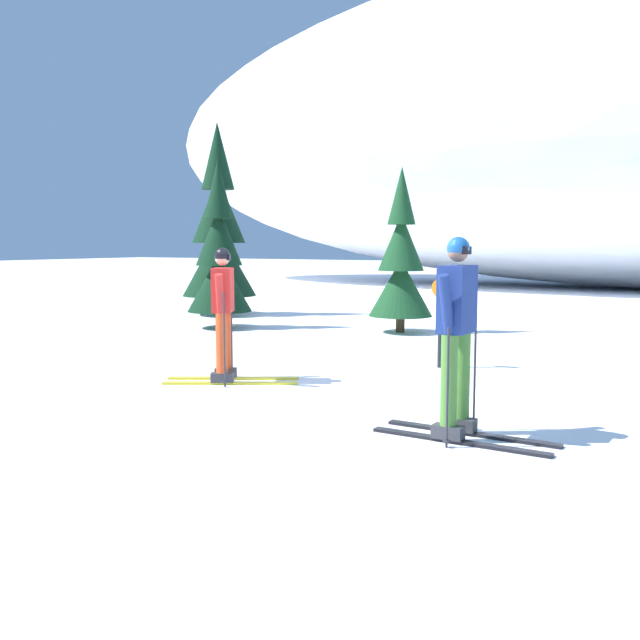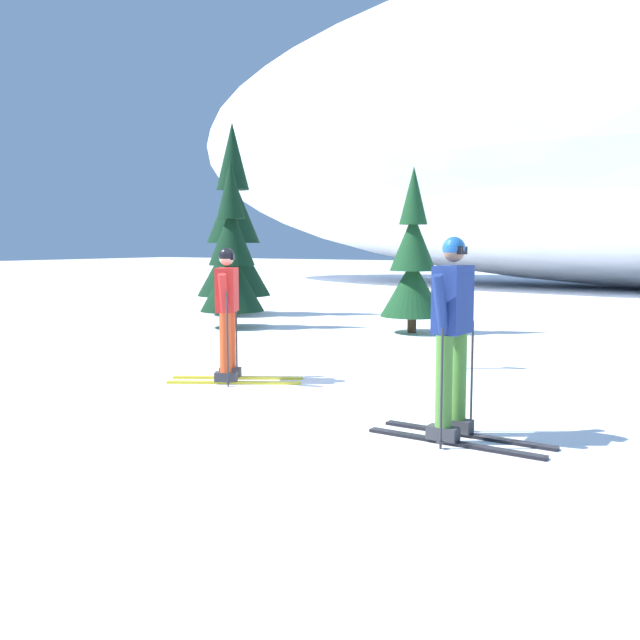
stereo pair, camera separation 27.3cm
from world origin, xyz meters
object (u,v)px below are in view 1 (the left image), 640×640
trail_marker_post (441,317)px  skier_navy_jacket (457,333)px  pine_tree_center_left (219,258)px  pine_tree_far_left (219,235)px  skier_red_jacket (224,312)px  pine_tree_center_right (401,264)px

trail_marker_post → skier_navy_jacket: bearing=-67.5°
pine_tree_center_left → trail_marker_post: bearing=-21.7°
skier_navy_jacket → pine_tree_center_left: bearing=141.3°
pine_tree_far_left → pine_tree_center_left: pine_tree_far_left is taller
skier_red_jacket → skier_navy_jacket: skier_navy_jacket is taller
trail_marker_post → pine_tree_center_right: bearing=121.4°
skier_navy_jacket → pine_tree_center_left: 9.23m
pine_tree_far_left → pine_tree_center_right: 5.49m
pine_tree_center_right → pine_tree_far_left: bearing=169.0°
skier_red_jacket → pine_tree_center_right: 5.90m
skier_navy_jacket → pine_tree_far_left: (-8.92, 8.00, 1.01)m
trail_marker_post → skier_red_jacket: bearing=-130.4°
pine_tree_far_left → pine_tree_center_left: (1.74, -2.23, -0.52)m
skier_navy_jacket → skier_red_jacket: bearing=162.8°
skier_red_jacket → pine_tree_far_left: (-5.45, 6.93, 1.08)m
pine_tree_center_left → trail_marker_post: (5.75, -2.29, -0.73)m
skier_red_jacket → pine_tree_center_left: 6.01m
skier_red_jacket → trail_marker_post: 3.16m
skier_navy_jacket → pine_tree_center_left: pine_tree_center_left is taller
skier_red_jacket → pine_tree_center_right: (-0.09, 5.88, 0.47)m
skier_navy_jacket → pine_tree_far_left: 12.03m
skier_navy_jacket → pine_tree_center_right: (-3.56, 6.96, 0.40)m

